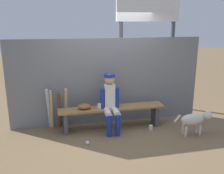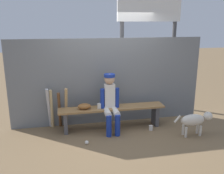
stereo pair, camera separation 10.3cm
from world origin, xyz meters
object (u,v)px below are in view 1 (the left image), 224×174
at_px(bat_wood_dark, 59,110).
at_px(bat_wood_tan, 66,108).
at_px(bat_aluminum_silver, 49,109).
at_px(baseball, 87,143).
at_px(scoreboard, 150,23).
at_px(dog, 195,119).
at_px(dugout_bench, 112,112).
at_px(player_seated, 111,101).
at_px(cup_on_ground, 151,127).
at_px(baseball_glove, 84,106).
at_px(cup_on_bench, 99,106).
at_px(bat_wood_natural, 51,109).

bearing_deg(bat_wood_dark, bat_wood_tan, -14.72).
bearing_deg(bat_aluminum_silver, bat_wood_dark, -1.19).
relative_size(baseball, scoreboard, 0.02).
bearing_deg(dog, dugout_bench, 157.12).
distance_m(player_seated, cup_on_ground, 1.07).
height_order(bat_wood_dark, bat_aluminum_silver, bat_aluminum_silver).
height_order(dugout_bench, baseball_glove, baseball_glove).
distance_m(baseball_glove, bat_wood_dark, 0.60).
xyz_separation_m(player_seated, baseball, (-0.57, -0.52, -0.64)).
relative_size(bat_wood_tan, bat_wood_dark, 1.12).
distance_m(baseball, scoreboard, 3.34).
bearing_deg(bat_aluminum_silver, baseball_glove, -19.57).
height_order(bat_wood_tan, cup_on_ground, bat_wood_tan).
relative_size(player_seated, cup_on_bench, 11.16).
height_order(bat_aluminum_silver, cup_on_ground, bat_aluminum_silver).
relative_size(bat_wood_dark, cup_on_ground, 7.61).
relative_size(player_seated, baseball_glove, 4.38).
distance_m(bat_wood_dark, cup_on_ground, 2.03).
bearing_deg(baseball_glove, bat_wood_tan, 149.57).
relative_size(player_seated, dog, 1.46).
relative_size(player_seated, bat_wood_tan, 1.31).
bearing_deg(baseball_glove, dog, -17.07).
distance_m(cup_on_ground, cup_on_bench, 1.22).
height_order(player_seated, baseball_glove, player_seated).
xyz_separation_m(baseball_glove, dog, (2.20, -0.68, -0.22)).
bearing_deg(baseball, bat_wood_dark, 119.09).
bearing_deg(bat_wood_natural, bat_aluminum_silver, -168.71).
bearing_deg(dog, bat_wood_dark, 161.04).
height_order(baseball_glove, baseball, baseball_glove).
height_order(cup_on_ground, cup_on_bench, cup_on_bench).
distance_m(bat_wood_tan, bat_wood_natural, 0.31).
bearing_deg(baseball, dog, -1.19).
bearing_deg(player_seated, bat_wood_tan, 160.07).
distance_m(dugout_bench, bat_wood_tan, 1.00).
bearing_deg(bat_wood_dark, player_seated, -19.25).
relative_size(cup_on_ground, cup_on_bench, 1.00).
distance_m(bat_wood_natural, dog, 3.04).
bearing_deg(baseball, cup_on_bench, 60.25).
xyz_separation_m(bat_wood_natural, dog, (2.88, -0.95, -0.11)).
bearing_deg(baseball_glove, dugout_bench, 0.00).
bearing_deg(dog, baseball, 178.81).
bearing_deg(baseball, dugout_bench, 45.18).
bearing_deg(cup_on_ground, bat_aluminum_silver, 165.91).
distance_m(bat_aluminum_silver, scoreboard, 3.22).
relative_size(bat_wood_natural, bat_aluminum_silver, 0.94).
xyz_separation_m(baseball_glove, bat_wood_dark, (-0.52, 0.26, -0.14)).
bearing_deg(scoreboard, baseball, -137.50).
xyz_separation_m(player_seated, cup_on_bench, (-0.23, 0.08, -0.13)).
bearing_deg(scoreboard, dog, -77.80).
xyz_separation_m(dugout_bench, bat_aluminum_silver, (-1.34, 0.26, 0.09)).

